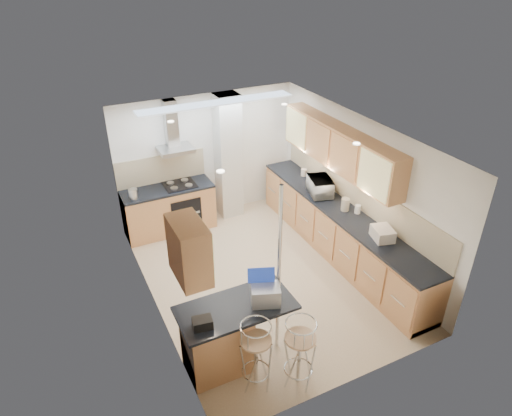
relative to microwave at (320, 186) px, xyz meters
name	(u,v)px	position (x,y,z in m)	size (l,w,h in m)	color
ground	(263,276)	(-1.47, -0.63, -1.07)	(4.80, 4.80, 0.00)	tan
room_shell	(271,181)	(-1.15, -0.26, 0.47)	(3.64, 4.84, 2.51)	white
right_counter	(339,232)	(0.03, -0.63, -0.61)	(0.63, 4.40, 0.92)	tan
back_counter	(169,209)	(-2.42, 1.47, -0.61)	(1.70, 0.63, 0.92)	tan
peninsula	(237,334)	(-2.60, -2.08, -0.60)	(1.47, 0.72, 0.94)	tan
microwave	(320,186)	(0.00, 0.00, 0.00)	(0.55, 0.37, 0.31)	white
laptop	(265,295)	(-2.23, -2.17, -0.01)	(0.36, 0.27, 0.24)	#9DA0A5
bag	(202,323)	(-3.09, -2.23, -0.07)	(0.23, 0.17, 0.12)	black
bar_stool_near	(256,355)	(-2.54, -2.52, -0.58)	(0.41, 0.41, 0.99)	tan
bar_stool_end	(299,353)	(-2.05, -2.73, -0.57)	(0.41, 0.41, 1.00)	tan
jar_a	(313,186)	(-0.02, 0.19, -0.07)	(0.12, 0.12, 0.17)	beige
jar_b	(304,172)	(0.14, 0.79, -0.08)	(0.11, 0.11, 0.14)	beige
jar_c	(345,204)	(0.06, -0.68, -0.04)	(0.14, 0.14, 0.22)	#ADA18A
jar_d	(358,209)	(0.19, -0.86, -0.08)	(0.10, 0.10, 0.15)	white
bread_bin	(383,234)	(0.05, -1.66, -0.06)	(0.28, 0.35, 0.19)	beige
kettle	(133,194)	(-3.07, 1.30, -0.05)	(0.16, 0.16, 0.20)	#ACAFB1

